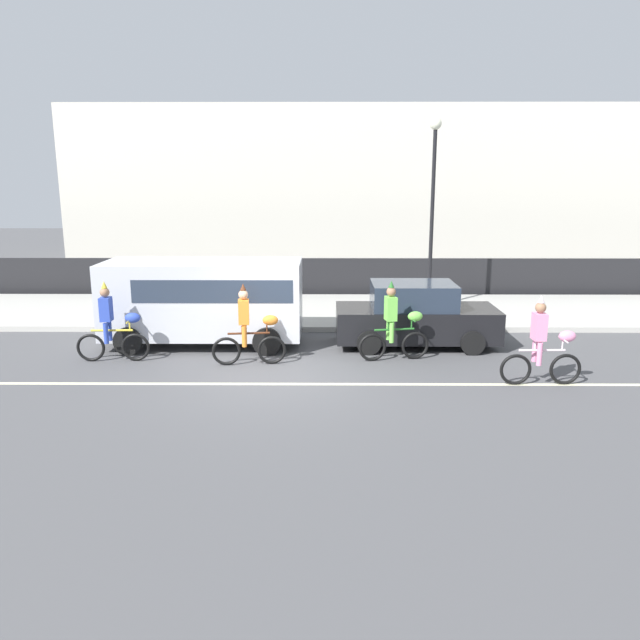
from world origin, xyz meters
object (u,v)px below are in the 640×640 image
(parked_car_black, at_px, (415,316))
(parade_cyclist_pink, at_px, (543,346))
(street_lamp_post, at_px, (433,186))
(parade_cyclist_cobalt, at_px, (112,327))
(parade_cyclist_lime, at_px, (395,326))
(parade_cyclist_orange, at_px, (249,329))
(parked_van_silver, at_px, (207,296))

(parked_car_black, bearing_deg, parade_cyclist_pink, -54.74)
(street_lamp_post, bearing_deg, parade_cyclist_cobalt, -146.54)
(parade_cyclist_lime, relative_size, parade_cyclist_pink, 1.00)
(parked_car_black, xyz_separation_m, street_lamp_post, (1.02, 4.05, 3.21))
(parade_cyclist_cobalt, relative_size, parade_cyclist_orange, 1.00)
(parked_van_silver, distance_m, street_lamp_post, 7.99)
(parade_cyclist_cobalt, bearing_deg, parked_car_black, 11.32)
(parade_cyclist_cobalt, distance_m, parked_car_black, 7.46)
(parade_cyclist_orange, xyz_separation_m, parade_cyclist_lime, (3.40, 0.40, 0.00))
(parade_cyclist_orange, distance_m, parked_van_silver, 2.26)
(parade_cyclist_orange, relative_size, parked_van_silver, 0.38)
(parade_cyclist_orange, relative_size, parade_cyclist_pink, 1.00)
(parade_cyclist_orange, xyz_separation_m, street_lamp_post, (5.09, 5.77, 3.15))
(parade_cyclist_cobalt, xyz_separation_m, parked_car_black, (7.32, 1.47, -0.06))
(street_lamp_post, bearing_deg, parade_cyclist_pink, -80.57)
(parade_cyclist_cobalt, height_order, parade_cyclist_pink, same)
(street_lamp_post, bearing_deg, parked_van_silver, -148.10)
(parade_cyclist_cobalt, bearing_deg, street_lamp_post, 33.46)
(parade_cyclist_cobalt, bearing_deg, parade_cyclist_orange, -4.54)
(parade_cyclist_lime, bearing_deg, parked_van_silver, 163.45)
(parade_cyclist_pink, relative_size, parked_van_silver, 0.38)
(parked_van_silver, relative_size, parked_car_black, 1.22)
(parade_cyclist_orange, height_order, parade_cyclist_lime, same)
(parked_van_silver, bearing_deg, parade_cyclist_orange, -54.10)
(parade_cyclist_lime, distance_m, parade_cyclist_pink, 3.39)
(parade_cyclist_lime, xyz_separation_m, street_lamp_post, (1.69, 5.37, 3.15))
(parade_cyclist_orange, bearing_deg, street_lamp_post, 48.59)
(parade_cyclist_pink, xyz_separation_m, parked_van_silver, (-7.58, 3.19, 0.44))
(parade_cyclist_pink, height_order, parked_car_black, parade_cyclist_pink)
(parked_van_silver, distance_m, parked_car_black, 5.39)
(parade_cyclist_pink, distance_m, parked_car_black, 3.83)
(parade_cyclist_lime, distance_m, parked_car_black, 1.49)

